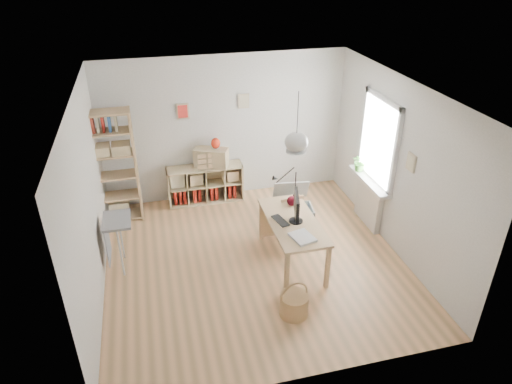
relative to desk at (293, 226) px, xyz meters
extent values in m
plane|color=tan|center=(-0.55, 0.15, -0.66)|extent=(4.50, 4.50, 0.00)
plane|color=white|center=(-0.55, 2.40, 0.69)|extent=(4.50, 0.00, 4.50)
plane|color=white|center=(-0.55, -2.10, 0.69)|extent=(4.50, 0.00, 4.50)
plane|color=white|center=(-2.80, 0.15, 0.69)|extent=(0.00, 4.50, 4.50)
plane|color=white|center=(1.70, 0.15, 0.69)|extent=(0.00, 4.50, 4.50)
plane|color=silver|center=(-0.55, 0.15, 2.04)|extent=(4.50, 4.50, 0.00)
cylinder|color=black|center=(0.00, 0.00, 1.70)|extent=(0.01, 0.01, 0.68)
ellipsoid|color=silver|center=(0.00, 0.00, 1.34)|extent=(0.32, 0.32, 0.27)
cube|color=white|center=(1.69, 0.75, 0.89)|extent=(0.03, 1.00, 1.30)
cube|color=white|center=(1.66, 0.21, 0.89)|extent=(0.06, 0.08, 1.46)
cube|color=white|center=(1.66, 1.29, 0.89)|extent=(0.06, 0.08, 1.46)
cube|color=white|center=(1.66, 0.75, 1.58)|extent=(0.06, 1.16, 0.08)
cube|color=white|center=(1.66, 0.75, 0.20)|extent=(0.06, 1.16, 0.08)
cube|color=silver|center=(1.64, 0.75, -0.26)|extent=(0.10, 0.80, 0.80)
cube|color=white|center=(1.59, 0.75, 0.17)|extent=(0.22, 1.20, 0.06)
cube|color=tan|center=(0.00, 0.00, 0.07)|extent=(0.70, 1.50, 0.04)
cube|color=tan|center=(-0.30, -0.70, -0.30)|extent=(0.06, 0.06, 0.71)
cube|color=tan|center=(-0.30, 0.70, -0.30)|extent=(0.06, 0.06, 0.71)
cube|color=tan|center=(0.30, -0.70, -0.30)|extent=(0.06, 0.06, 0.71)
cube|color=tan|center=(0.30, 0.70, -0.30)|extent=(0.06, 0.06, 0.71)
cube|color=beige|center=(-1.00, 2.19, -0.64)|extent=(1.40, 0.38, 0.03)
cube|color=beige|center=(-1.00, 2.19, 0.05)|extent=(1.40, 0.38, 0.03)
cube|color=beige|center=(-1.69, 2.19, -0.30)|extent=(0.03, 0.38, 0.72)
cube|color=beige|center=(-0.32, 2.19, -0.30)|extent=(0.03, 0.38, 0.72)
cube|color=beige|center=(-1.00, 2.37, -0.30)|extent=(1.40, 0.02, 0.72)
cube|color=maroon|center=(-1.58, 2.21, -0.47)|extent=(0.06, 0.26, 0.30)
cube|color=maroon|center=(-1.49, 2.21, -0.47)|extent=(0.05, 0.26, 0.30)
cube|color=maroon|center=(-1.41, 2.21, -0.47)|extent=(0.05, 0.26, 0.30)
cube|color=maroon|center=(-1.22, 2.21, -0.47)|extent=(0.05, 0.26, 0.30)
cube|color=maroon|center=(-1.13, 2.21, -0.47)|extent=(0.05, 0.26, 0.30)
cube|color=maroon|center=(-0.90, 2.21, -0.47)|extent=(0.06, 0.26, 0.30)
cube|color=maroon|center=(-0.81, 2.21, -0.47)|extent=(0.06, 0.26, 0.30)
cube|color=maroon|center=(-0.55, 2.21, -0.47)|extent=(0.06, 0.26, 0.30)
cube|color=maroon|center=(-0.46, 2.21, -0.47)|extent=(0.05, 0.26, 0.30)
cube|color=tan|center=(-2.96, 1.95, 0.34)|extent=(0.04, 0.38, 2.00)
cube|color=tan|center=(-2.20, 1.95, 0.34)|extent=(0.04, 0.38, 2.00)
cube|color=tan|center=(-2.58, 1.95, -0.61)|extent=(0.76, 0.38, 0.03)
cube|color=tan|center=(-2.58, 1.95, -0.21)|extent=(0.76, 0.38, 0.03)
cube|color=tan|center=(-2.58, 1.95, 0.19)|extent=(0.76, 0.38, 0.03)
cube|color=tan|center=(-2.58, 1.95, 0.59)|extent=(0.76, 0.38, 0.03)
cube|color=tan|center=(-2.58, 1.95, 0.99)|extent=(0.76, 0.38, 0.03)
cube|color=tan|center=(-2.58, 1.95, 1.32)|extent=(0.76, 0.38, 0.03)
cube|color=#295698|center=(-2.86, 1.95, 1.14)|extent=(0.04, 0.18, 0.26)
cube|color=maroon|center=(-2.78, 1.95, 1.14)|extent=(0.04, 0.18, 0.26)
cube|color=beige|center=(-2.70, 1.95, 1.14)|extent=(0.04, 0.18, 0.26)
cube|color=maroon|center=(-2.62, 1.95, 1.14)|extent=(0.04, 0.18, 0.26)
cube|color=#295698|center=(-2.52, 1.95, 1.14)|extent=(0.04, 0.18, 0.26)
cube|color=beige|center=(-2.42, 1.95, 1.14)|extent=(0.04, 0.18, 0.26)
cube|color=gray|center=(-2.52, 0.50, 0.17)|extent=(0.40, 0.55, 0.04)
cylinder|color=silver|center=(-2.52, 0.28, -0.25)|extent=(0.03, 0.03, 0.82)
cylinder|color=silver|center=(-2.52, 0.72, -0.25)|extent=(0.03, 0.03, 0.82)
cube|color=gray|center=(-2.70, 0.50, -0.16)|extent=(0.02, 0.50, 0.62)
cube|color=gray|center=(0.20, 0.40, -0.24)|extent=(0.44, 0.44, 0.06)
cube|color=tan|center=(0.06, 0.21, -0.46)|extent=(0.04, 0.04, 0.39)
cube|color=tan|center=(0.01, 0.55, -0.46)|extent=(0.04, 0.04, 0.39)
cube|color=tan|center=(0.39, 0.26, -0.46)|extent=(0.04, 0.04, 0.39)
cube|color=tan|center=(0.35, 0.59, -0.46)|extent=(0.04, 0.04, 0.39)
cube|color=tan|center=(0.18, 0.58, -0.03)|extent=(0.39, 0.08, 0.35)
cylinder|color=#AB7C4D|center=(-0.32, -1.10, -0.50)|extent=(0.38, 0.38, 0.31)
torus|color=#AB7C4D|center=(-0.32, -1.10, -0.32)|extent=(0.39, 0.09, 0.39)
cube|color=silver|center=(0.38, 1.01, -0.65)|extent=(0.68, 0.51, 0.02)
cube|color=silver|center=(0.08, 1.05, -0.49)|extent=(0.07, 0.43, 0.33)
cube|color=silver|center=(0.68, 0.97, -0.49)|extent=(0.07, 0.43, 0.33)
cube|color=silver|center=(0.36, 0.81, -0.49)|extent=(0.63, 0.10, 0.33)
cube|color=silver|center=(0.41, 1.22, -0.49)|extent=(0.63, 0.10, 0.33)
cube|color=silver|center=(0.43, 1.40, -0.19)|extent=(0.65, 0.28, 0.41)
sphere|color=yellow|center=(0.22, 0.97, -0.42)|extent=(0.14, 0.14, 0.14)
sphere|color=#1960B4|center=(0.50, 1.05, -0.42)|extent=(0.14, 0.14, 0.14)
sphere|color=#D04C1A|center=(0.36, 0.99, -0.42)|extent=(0.14, 0.14, 0.14)
sphere|color=green|center=(0.54, 0.90, -0.42)|extent=(0.14, 0.14, 0.14)
cylinder|color=black|center=(0.04, -0.03, 0.10)|extent=(0.21, 0.21, 0.02)
cylinder|color=black|center=(0.04, -0.03, 0.16)|extent=(0.05, 0.05, 0.09)
cube|color=black|center=(0.04, -0.03, 0.37)|extent=(0.18, 0.51, 0.34)
cube|color=black|center=(-0.18, 0.03, 0.10)|extent=(0.21, 0.36, 0.02)
cylinder|color=black|center=(0.25, 0.67, 0.11)|extent=(0.06, 0.06, 0.04)
cylinder|color=black|center=(0.25, 0.67, 0.33)|extent=(0.02, 0.02, 0.43)
cone|color=black|center=(-0.11, 0.57, 0.52)|extent=(0.11, 0.07, 0.10)
sphere|color=#450910|center=(0.12, 0.43, 0.17)|extent=(0.16, 0.16, 0.16)
cube|color=white|center=(-0.01, -0.47, 0.11)|extent=(0.35, 0.40, 0.03)
cube|color=beige|center=(-0.86, 2.19, 0.24)|extent=(0.67, 0.50, 0.35)
ellipsoid|color=#9A1D0C|center=(-0.77, 2.19, 0.51)|extent=(0.17, 0.17, 0.20)
imported|color=#386D29|center=(1.57, 1.10, 0.36)|extent=(0.32, 0.28, 0.32)
camera|label=1|loc=(-1.90, -5.40, 3.73)|focal=32.00mm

